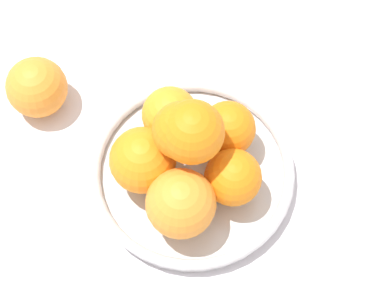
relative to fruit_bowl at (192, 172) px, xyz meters
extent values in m
plane|color=silver|center=(0.00, 0.00, -0.01)|extent=(4.00, 4.00, 0.00)
cylinder|color=silver|center=(0.00, 0.00, -0.01)|extent=(0.25, 0.25, 0.01)
torus|color=silver|center=(0.00, 0.00, 0.01)|extent=(0.26, 0.26, 0.01)
sphere|color=orange|center=(-0.06, 0.00, 0.05)|extent=(0.07, 0.07, 0.07)
sphere|color=orange|center=(-0.02, -0.06, 0.05)|extent=(0.07, 0.07, 0.07)
sphere|color=orange|center=(0.05, -0.03, 0.05)|extent=(0.08, 0.08, 0.08)
sphere|color=orange|center=(0.05, 0.04, 0.05)|extent=(0.08, 0.08, 0.08)
sphere|color=orange|center=(-0.02, 0.05, 0.05)|extent=(0.07, 0.07, 0.07)
sphere|color=orange|center=(0.00, 0.00, 0.11)|extent=(0.07, 0.07, 0.07)
sphere|color=orange|center=(0.01, -0.01, 0.11)|extent=(0.07, 0.07, 0.07)
sphere|color=orange|center=(0.08, -0.21, 0.03)|extent=(0.08, 0.08, 0.08)
camera|label=1|loc=(0.21, 0.25, 0.74)|focal=60.00mm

